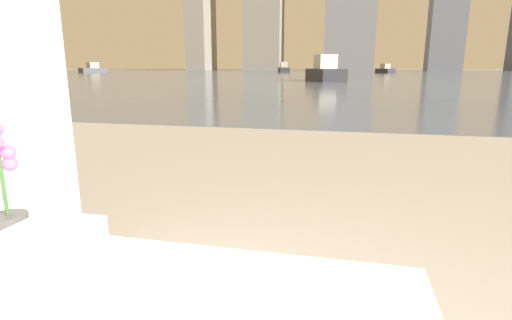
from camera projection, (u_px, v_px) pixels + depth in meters
potted_orchid at (8, 206)px, 1.33m from camera, size 0.12×0.12×0.40m
towel_stack at (54, 244)px, 1.17m from camera, size 0.22×0.21×0.12m
harbor_water at (346, 74)px, 59.30m from camera, size 180.00×110.00×0.01m
harbor_boat_0 at (325, 72)px, 30.84m from camera, size 3.51×5.62×1.99m
harbor_boat_1 at (318, 70)px, 80.14m from camera, size 1.92×3.45×1.23m
harbor_boat_2 at (385, 70)px, 67.89m from camera, size 3.10×4.41×1.57m
harbor_boat_3 at (93, 69)px, 71.45m from camera, size 3.43×5.05×1.80m
harbor_boat_4 at (284, 69)px, 76.08m from camera, size 3.07×5.49×1.95m
skyline_tower_0 at (201, 24)px, 118.95m from camera, size 6.08×11.27×26.71m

